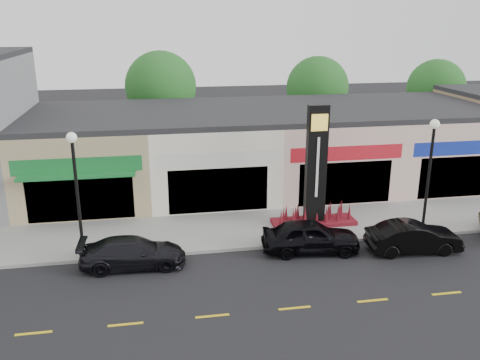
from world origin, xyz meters
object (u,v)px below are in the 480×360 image
Objects in this scene: car_dark_sedan at (133,253)px; car_black_conv at (414,237)px; lamp_west_near at (76,183)px; pylon_sign at (315,183)px; lamp_east_near at (430,164)px; car_black_sedan at (311,236)px.

car_black_conv reaches higher than car_dark_sedan.
pylon_sign is at bearing 8.77° from lamp_west_near.
pylon_sign is at bearing 48.07° from car_black_conv.
pylon_sign is 5.23m from car_black_conv.
pylon_sign reaches higher than car_black_conv.
car_black_conv is (-1.50, -1.85, -2.79)m from lamp_east_near.
lamp_west_near is at bearing 90.06° from car_black_sedan.
car_dark_sedan is at bearing 90.30° from car_black_conv.
car_black_sedan is (-6.04, -1.08, -2.74)m from lamp_east_near.
car_dark_sedan is at bearing -28.49° from lamp_west_near.
car_black_conv is (12.33, -0.67, 0.05)m from car_dark_sedan.
lamp_east_near reaches higher than car_dark_sedan.
pylon_sign is at bearing 161.25° from lamp_east_near.
lamp_west_near is 1.32× the size of car_black_conv.
pylon_sign is at bearing -14.34° from car_black_sedan.
lamp_east_near is at bearing -83.39° from car_dark_sedan.
lamp_east_near reaches higher than car_black_sedan.
car_black_conv is (3.50, -3.54, -1.59)m from pylon_sign.
lamp_east_near is 6.72m from car_black_sedan.
pylon_sign is at bearing -70.22° from car_dark_sedan.
car_black_conv is at bearing -129.08° from lamp_east_near.
car_dark_sedan is at bearing -161.96° from pylon_sign.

